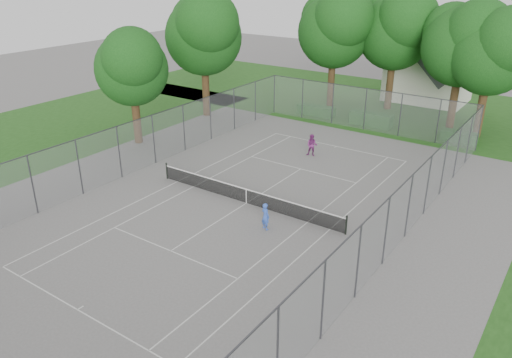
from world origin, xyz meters
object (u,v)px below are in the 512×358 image
Objects in this scene: house at (431,63)px; girl_player at (265,216)px; woman_player at (312,145)px; tennis_net at (246,195)px.

house is 6.23× the size of girl_player.
girl_player is at bearing -88.07° from woman_player.
tennis_net is at bearing -92.56° from house.
tennis_net is 3.24m from girl_player.
woman_player reaches higher than tennis_net.
woman_player is at bearing -95.40° from house.
girl_player is (1.29, -31.49, -3.04)m from house.
tennis_net is 1.37× the size of house.
house is at bearing 70.09° from woman_player.
girl_player is at bearing -87.66° from house.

